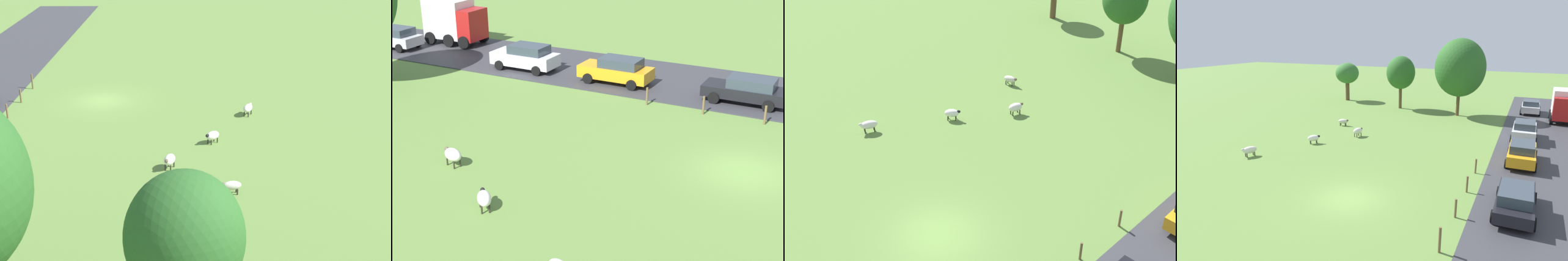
{
  "view_description": "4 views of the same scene",
  "coord_description": "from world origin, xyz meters",
  "views": [
    {
      "loc": [
        -6.42,
        38.96,
        13.41
      ],
      "look_at": [
        -6.64,
        8.83,
        1.2
      ],
      "focal_mm": 51.88,
      "sensor_mm": 36.0,
      "label": 1
    },
    {
      "loc": [
        -22.84,
        -4.31,
        11.09
      ],
      "look_at": [
        -1.59,
        6.67,
        1.22
      ],
      "focal_mm": 53.63,
      "sensor_mm": 36.0,
      "label": 2
    },
    {
      "loc": [
        15.8,
        -12.66,
        18.52
      ],
      "look_at": [
        -3.64,
        6.5,
        1.52
      ],
      "focal_mm": 50.57,
      "sensor_mm": 36.0,
      "label": 3
    },
    {
      "loc": [
        8.68,
        -15.69,
        8.85
      ],
      "look_at": [
        -2.5,
        8.62,
        1.55
      ],
      "focal_mm": 31.93,
      "sensor_mm": 36.0,
      "label": 4
    }
  ],
  "objects": [
    {
      "name": "ground_plane",
      "position": [
        0.0,
        0.0,
        0.0
      ],
      "size": [
        160.0,
        160.0,
        0.0
      ],
      "primitive_type": "plane",
      "color": "olive"
    },
    {
      "name": "road_strip",
      "position": [
        10.5,
        0.0,
        0.03
      ],
      "size": [
        8.0,
        80.0,
        0.06
      ],
      "primitive_type": "cube",
      "color": "#38383D",
      "rests_on": "ground_plane"
    },
    {
      "name": "sheep_0",
      "position": [
        -7.66,
        7.88,
        0.49
      ],
      "size": [
        1.04,
        1.02,
        0.75
      ],
      "color": "white",
      "rests_on": "ground_plane"
    },
    {
      "name": "sheep_1",
      "position": [
        -10.22,
        3.12,
        0.51
      ],
      "size": [
        0.92,
        1.23,
        0.77
      ],
      "color": "silver",
      "rests_on": "ground_plane"
    },
    {
      "name": "sheep_2",
      "position": [
        -8.37,
        14.26,
        0.47
      ],
      "size": [
        1.11,
        0.63,
        0.7
      ],
      "color": "beige",
      "rests_on": "ground_plane"
    },
    {
      "name": "sheep_3",
      "position": [
        -5.21,
        11.36,
        0.53
      ],
      "size": [
        0.82,
        1.13,
        0.81
      ],
      "color": "silver",
      "rests_on": "ground_plane"
    },
    {
      "name": "tree_0",
      "position": [
        -6.21,
        25.07,
        4.45
      ],
      "size": [
        3.55,
        3.55,
        6.5
      ],
      "color": "brown",
      "rests_on": "ground_plane"
    },
    {
      "name": "tree_1",
      "position": [
        1.22,
        23.88,
        5.41
      ],
      "size": [
        5.6,
        5.6,
        8.64
      ],
      "color": "brown",
      "rests_on": "ground_plane"
    },
    {
      "name": "tree_2",
      "position": [
        -15.01,
        27.38,
        3.75
      ],
      "size": [
        3.27,
        3.27,
        5.24
      ],
      "color": "brown",
      "rests_on": "ground_plane"
    },
    {
      "name": "fence_post_0",
      "position": [
        5.88,
        -2.85,
        0.59
      ],
      "size": [
        0.12,
        0.12,
        1.19
      ],
      "primitive_type": "cylinder",
      "color": "brown",
      "rests_on": "ground_plane"
    },
    {
      "name": "fence_post_1",
      "position": [
        5.88,
        0.38,
        0.51
      ],
      "size": [
        0.12,
        0.12,
        1.01
      ],
      "primitive_type": "cylinder",
      "color": "brown",
      "rests_on": "ground_plane"
    },
    {
      "name": "fence_post_2",
      "position": [
        5.88,
        3.6,
        0.5
      ],
      "size": [
        0.12,
        0.12,
        1.01
      ],
      "primitive_type": "cylinder",
      "color": "brown",
      "rests_on": "ground_plane"
    },
    {
      "name": "fence_post_3",
      "position": [
        5.88,
        6.83,
        0.5
      ],
      "size": [
        0.12,
        0.12,
        1.01
      ],
      "primitive_type": "cylinder",
      "color": "brown",
      "rests_on": "ground_plane"
    },
    {
      "name": "truck_0",
      "position": [
        12.05,
        25.24,
        1.84
      ],
      "size": [
        2.62,
        4.47,
        3.36
      ],
      "color": "#B21919",
      "rests_on": "road_strip"
    },
    {
      "name": "car_0",
      "position": [
        8.52,
        16.47,
        0.93
      ],
      "size": [
        2.09,
        4.4,
        1.68
      ],
      "color": "silver",
      "rests_on": "road_strip"
    },
    {
      "name": "car_1",
      "position": [
        8.83,
        28.29,
        0.88
      ],
      "size": [
        2.13,
        3.98,
        1.57
      ],
      "color": "#B7B7BC",
      "rests_on": "road_strip"
    },
    {
      "name": "car_2",
      "position": [
        8.57,
        9.9,
        0.89
      ],
      "size": [
        2.02,
        4.48,
        1.6
      ],
      "color": "orange",
      "rests_on": "road_strip"
    },
    {
      "name": "car_3",
      "position": [
        8.56,
        1.96,
        0.84
      ],
      "size": [
        2.03,
        4.6,
        1.48
      ],
      "color": "black",
      "rests_on": "road_strip"
    }
  ]
}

